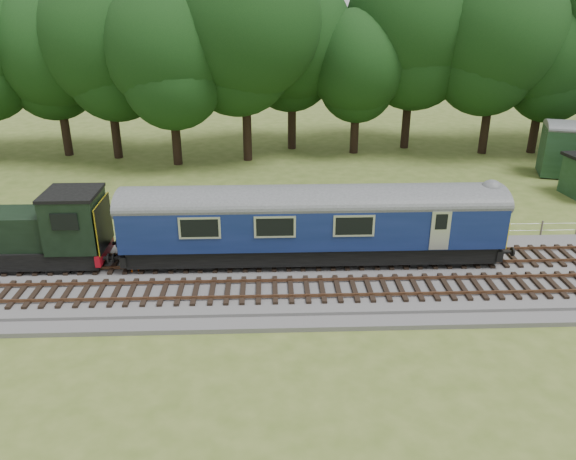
{
  "coord_description": "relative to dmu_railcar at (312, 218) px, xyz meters",
  "views": [
    {
      "loc": [
        -3.02,
        -23.43,
        12.56
      ],
      "look_at": [
        -2.11,
        1.4,
        2.0
      ],
      "focal_mm": 35.0,
      "sensor_mm": 36.0,
      "label": 1
    }
  ],
  "objects": [
    {
      "name": "track_north",
      "position": [
        0.95,
        -0.0,
        -2.19
      ],
      "size": [
        67.2,
        2.4,
        0.21
      ],
      "color": "black",
      "rests_on": "ballast"
    },
    {
      "name": "dmu_railcar",
      "position": [
        0.0,
        0.0,
        0.0
      ],
      "size": [
        18.05,
        2.86,
        3.88
      ],
      "color": "black",
      "rests_on": "ground"
    },
    {
      "name": "worker",
      "position": [
        -8.44,
        -0.84,
        -1.39
      ],
      "size": [
        0.73,
        0.61,
        1.72
      ],
      "primitive_type": "imported",
      "rotation": [
        0.0,
        0.0,
        0.37
      ],
      "color": "#F2540C",
      "rests_on": "ballast"
    },
    {
      "name": "shunter_loco",
      "position": [
        -13.93,
        0.0,
        -0.63
      ],
      "size": [
        8.91,
        2.6,
        3.38
      ],
      "color": "black",
      "rests_on": "ground"
    },
    {
      "name": "track_south",
      "position": [
        0.95,
        -3.0,
        -2.19
      ],
      "size": [
        67.2,
        2.4,
        0.21
      ],
      "color": "black",
      "rests_on": "ballast"
    },
    {
      "name": "ballast",
      "position": [
        0.95,
        -1.4,
        -2.43
      ],
      "size": [
        70.0,
        7.0,
        0.35
      ],
      "primitive_type": "cube",
      "color": "#4C4C4F",
      "rests_on": "ground"
    },
    {
      "name": "fence",
      "position": [
        0.95,
        3.1,
        -2.61
      ],
      "size": [
        64.0,
        0.12,
        1.0
      ],
      "primitive_type": null,
      "color": "#6B6054",
      "rests_on": "ground"
    },
    {
      "name": "ground",
      "position": [
        0.95,
        -1.4,
        -2.61
      ],
      "size": [
        120.0,
        120.0,
        0.0
      ],
      "primitive_type": "plane",
      "color": "#4D6224",
      "rests_on": "ground"
    },
    {
      "name": "tree_line",
      "position": [
        0.95,
        20.6,
        -2.61
      ],
      "size": [
        70.0,
        8.0,
        18.0
      ],
      "primitive_type": null,
      "color": "black",
      "rests_on": "ground"
    }
  ]
}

